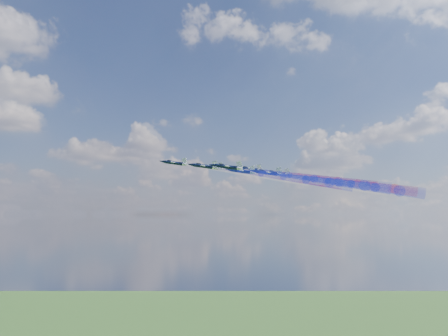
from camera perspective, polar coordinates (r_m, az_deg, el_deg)
jet_lead at (r=170.95m, az=-5.91°, el=0.60°), size 13.96×14.26×5.17m
trail_lead at (r=164.29m, az=2.65°, el=-0.54°), size 31.55×33.80×10.24m
jet_inner_left at (r=156.66m, az=-2.42°, el=0.21°), size 13.96×14.26×5.17m
trail_inner_left at (r=151.76m, az=7.04°, el=-1.05°), size 31.55×33.80×10.24m
jet_inner_right at (r=175.97m, az=-1.63°, el=0.08°), size 13.96×14.26×5.17m
trail_inner_right at (r=171.19m, az=6.78°, el=-1.03°), size 31.55×33.80×10.24m
jet_outer_left at (r=145.29m, az=0.36°, el=0.14°), size 13.96×14.26×5.17m
trail_outer_left at (r=141.82m, az=10.61°, el=-1.21°), size 31.55×33.80×10.24m
jet_center_third at (r=162.95m, az=2.04°, el=-0.37°), size 13.96×14.26×5.17m
trail_center_third at (r=160.02m, az=11.18°, el=-1.58°), size 31.55×33.80×10.24m
jet_outer_right at (r=184.44m, az=3.03°, el=-0.11°), size 13.96×14.26×5.17m
trail_outer_right at (r=181.69m, az=11.10°, el=-1.17°), size 31.55×33.80×10.24m
jet_rear_left at (r=153.88m, az=5.14°, el=-0.56°), size 13.96×14.26×5.17m
trail_rear_left at (r=152.48m, az=14.82°, el=-1.83°), size 31.55×33.80×10.24m
jet_rear_right at (r=172.45m, az=6.25°, el=-0.63°), size 13.96×14.26×5.17m
trail_rear_right at (r=171.31m, az=14.88°, el=-1.75°), size 31.55×33.80×10.24m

